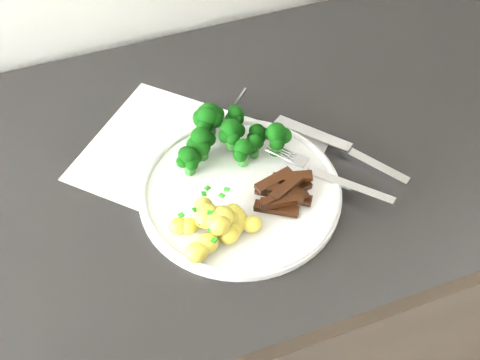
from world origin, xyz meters
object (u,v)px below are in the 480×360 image
at_px(recipe_paper, 197,161).
at_px(potatoes, 218,224).
at_px(counter, 270,297).
at_px(plate, 240,191).
at_px(fork, 332,177).
at_px(beef_strips, 284,193).
at_px(knife, 357,157).
at_px(broccoli, 225,133).

height_order(recipe_paper, potatoes, potatoes).
xyz_separation_m(counter, plate, (-0.09, -0.07, 0.45)).
xyz_separation_m(recipe_paper, fork, (0.15, -0.11, 0.02)).
bearing_deg(fork, recipe_paper, 145.83).
xyz_separation_m(beef_strips, fork, (0.07, 0.00, -0.00)).
distance_m(recipe_paper, plate, 0.08).
distance_m(counter, fork, 0.47).
xyz_separation_m(plate, knife, (0.17, -0.00, 0.00)).
bearing_deg(knife, broccoli, 155.31).
bearing_deg(recipe_paper, broccoli, -0.56).
relative_size(counter, recipe_paper, 6.22).
distance_m(potatoes, beef_strips, 0.10).
bearing_deg(broccoli, knife, -24.69).
bearing_deg(fork, knife, 26.78).
bearing_deg(broccoli, beef_strips, -68.69).
xyz_separation_m(plate, potatoes, (-0.05, -0.05, 0.02)).
relative_size(fork, knife, 0.88).
xyz_separation_m(potatoes, beef_strips, (0.10, 0.02, -0.01)).
relative_size(broccoli, fork, 1.02).
relative_size(broccoli, potatoes, 1.45).
distance_m(counter, recipe_paper, 0.46).
relative_size(beef_strips, fork, 0.58).
bearing_deg(broccoli, plate, -94.76).
relative_size(plate, beef_strips, 2.96).
bearing_deg(beef_strips, counter, 68.10).
relative_size(recipe_paper, plate, 1.39).
xyz_separation_m(recipe_paper, knife, (0.21, -0.08, 0.01)).
height_order(counter, beef_strips, beef_strips).
height_order(counter, fork, fork).
height_order(recipe_paper, fork, fork).
relative_size(recipe_paper, knife, 2.09).
distance_m(recipe_paper, beef_strips, 0.14).
xyz_separation_m(potatoes, knife, (0.22, 0.05, -0.02)).
height_order(plate, potatoes, potatoes).
bearing_deg(beef_strips, fork, 3.94).
relative_size(counter, fork, 14.81).
relative_size(broccoli, knife, 0.90).
bearing_deg(fork, broccoli, 137.36).
relative_size(counter, potatoes, 21.04).
distance_m(recipe_paper, potatoes, 0.13).
height_order(broccoli, beef_strips, broccoli).
distance_m(plate, potatoes, 0.08).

